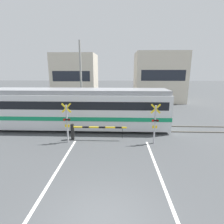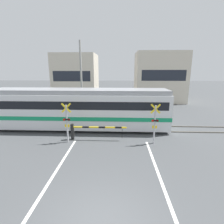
{
  "view_description": "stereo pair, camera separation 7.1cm",
  "coord_description": "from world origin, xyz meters",
  "px_view_note": "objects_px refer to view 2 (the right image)",
  "views": [
    {
      "loc": [
        0.54,
        -4.64,
        4.99
      ],
      "look_at": [
        0.0,
        9.4,
        1.6
      ],
      "focal_mm": 28.0,
      "sensor_mm": 36.0,
      "label": 1
    },
    {
      "loc": [
        0.61,
        -4.64,
        4.99
      ],
      "look_at": [
        0.0,
        9.4,
        1.6
      ],
      "focal_mm": 28.0,
      "sensor_mm": 36.0,
      "label": 2
    }
  ],
  "objects_px": {
    "crossing_signal_right": "(155,122)",
    "crossing_barrier_far": "(131,112)",
    "crossing_barrier_near": "(86,130)",
    "pedestrian": "(109,103)",
    "crossing_signal_left": "(67,121)",
    "commuter_train": "(79,108)"
  },
  "relations": [
    {
      "from": "crossing_signal_right",
      "to": "crossing_barrier_far",
      "type": "bearing_deg",
      "value": 101.43
    },
    {
      "from": "crossing_barrier_near",
      "to": "pedestrian",
      "type": "height_order",
      "value": "pedestrian"
    },
    {
      "from": "crossing_barrier_near",
      "to": "crossing_signal_left",
      "type": "height_order",
      "value": "crossing_signal_left"
    },
    {
      "from": "crossing_signal_left",
      "to": "pedestrian",
      "type": "distance_m",
      "value": 10.18
    },
    {
      "from": "crossing_barrier_far",
      "to": "crossing_signal_right",
      "type": "xyz_separation_m",
      "value": [
        1.23,
        -6.11,
        0.78
      ]
    },
    {
      "from": "crossing_barrier_near",
      "to": "crossing_signal_left",
      "type": "bearing_deg",
      "value": -157.76
    },
    {
      "from": "crossing_signal_left",
      "to": "pedestrian",
      "type": "xyz_separation_m",
      "value": [
        2.3,
        9.9,
        -0.55
      ]
    },
    {
      "from": "commuter_train",
      "to": "crossing_barrier_near",
      "type": "xyz_separation_m",
      "value": [
        1.04,
        -2.55,
        -1.06
      ]
    },
    {
      "from": "crossing_barrier_near",
      "to": "crossing_barrier_far",
      "type": "bearing_deg",
      "value": 57.54
    },
    {
      "from": "commuter_train",
      "to": "crossing_barrier_far",
      "type": "bearing_deg",
      "value": 33.56
    },
    {
      "from": "crossing_signal_left",
      "to": "pedestrian",
      "type": "bearing_deg",
      "value": 76.91
    },
    {
      "from": "crossing_barrier_near",
      "to": "pedestrian",
      "type": "bearing_deg",
      "value": 83.51
    },
    {
      "from": "commuter_train",
      "to": "crossing_signal_left",
      "type": "height_order",
      "value": "commuter_train"
    },
    {
      "from": "commuter_train",
      "to": "crossing_barrier_far",
      "type": "relative_size",
      "value": 3.7
    },
    {
      "from": "commuter_train",
      "to": "crossing_signal_left",
      "type": "xyz_separation_m",
      "value": [
        -0.2,
        -3.05,
        -0.29
      ]
    },
    {
      "from": "pedestrian",
      "to": "crossing_barrier_far",
      "type": "bearing_deg",
      "value": -56.72
    },
    {
      "from": "crossing_signal_left",
      "to": "crossing_signal_right",
      "type": "relative_size",
      "value": 1.0
    },
    {
      "from": "commuter_train",
      "to": "crossing_barrier_near",
      "type": "distance_m",
      "value": 2.95
    },
    {
      "from": "commuter_train",
      "to": "crossing_barrier_far",
      "type": "distance_m",
      "value": 5.62
    },
    {
      "from": "crossing_signal_right",
      "to": "pedestrian",
      "type": "distance_m",
      "value": 10.6
    },
    {
      "from": "commuter_train",
      "to": "crossing_barrier_near",
      "type": "height_order",
      "value": "commuter_train"
    },
    {
      "from": "pedestrian",
      "to": "crossing_signal_left",
      "type": "bearing_deg",
      "value": -103.09
    }
  ]
}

